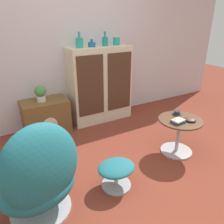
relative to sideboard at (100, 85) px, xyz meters
The scene contains 15 objects.
ground_plane 1.65m from the sideboard, 106.43° to the right, with size 12.00×12.00×0.00m, color brown.
wall_back 0.85m from the sideboard, 153.26° to the left, with size 6.40×0.06×2.60m.
sideboard is the anchor object (origin of this frame).
tv_console 0.99m from the sideboard, behind, with size 0.65×0.43×0.50m.
egg_chair 2.04m from the sideboard, 131.41° to the right, with size 0.84×0.81×0.91m.
ottoman 1.71m from the sideboard, 111.72° to the right, with size 0.39×0.33×0.27m.
coffee_table 1.48m from the sideboard, 74.42° to the right, with size 0.53×0.53×0.46m.
vase_leftmost 0.75m from the sideboard, behind, with size 0.11×0.11×0.22m.
vase_inner_left 0.65m from the sideboard, behind, with size 0.11×0.11×0.11m.
vase_inner_right 0.68m from the sideboard, ahead, with size 0.09×0.09×0.21m.
vase_rightmost 0.72m from the sideboard, ahead, with size 0.11×0.11×0.12m.
potted_plant 0.96m from the sideboard, behind, with size 0.16×0.16×0.23m.
teacup 1.34m from the sideboard, 70.15° to the right, with size 0.13×0.13×0.05m.
book_stack 1.47m from the sideboard, 78.40° to the right, with size 0.15×0.13×0.04m.
bowl 1.56m from the sideboard, 72.65° to the right, with size 0.13×0.13×0.04m.
Camera 1 is at (-1.10, -1.58, 1.62)m, focal length 35.00 mm.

